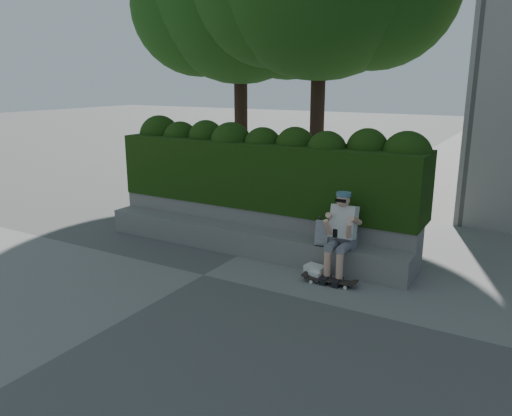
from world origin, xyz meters
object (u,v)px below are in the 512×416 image
Objects in this scene: backpack_plaid at (324,233)px; person at (342,231)px; skateboard at (329,280)px; backpack_ground at (315,271)px.

person is at bearing -21.53° from backpack_plaid.
skateboard is (-0.02, -0.39, -0.69)m from person.
person is 4.47× the size of backpack_ground.
skateboard is at bearing -64.83° from backpack_plaid.
person is 0.35m from backpack_plaid.
backpack_plaid is 1.32× the size of backpack_ground.
backpack_ground is at bearing -98.19° from backpack_plaid.
skateboard is 0.34m from backpack_ground.
person is at bearing 81.17° from skateboard.
backpack_ground reaches higher than skateboard.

